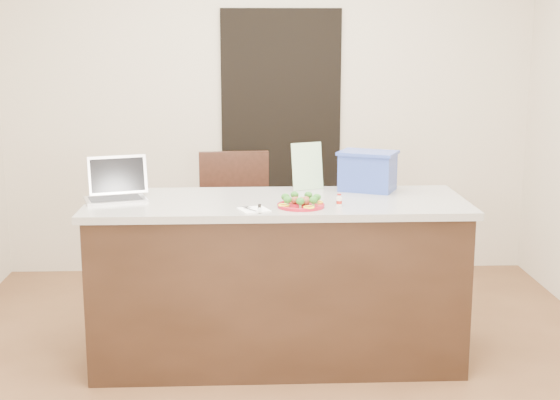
{
  "coord_description": "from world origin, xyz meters",
  "views": [
    {
      "loc": [
        -0.17,
        -3.9,
        1.79
      ],
      "look_at": [
        0.01,
        0.2,
        0.93
      ],
      "focal_mm": 50.0,
      "sensor_mm": 36.0,
      "label": 1
    }
  ],
  "objects_px": {
    "island": "(277,280)",
    "blue_box": "(368,171)",
    "napkin": "(254,210)",
    "plate": "(301,205)",
    "laptop": "(117,188)",
    "yogurt_bottle": "(339,201)",
    "chair": "(234,222)"
  },
  "relations": [
    {
      "from": "island",
      "to": "blue_box",
      "type": "xyz_separation_m",
      "value": [
        0.53,
        0.24,
        0.57
      ]
    },
    {
      "from": "plate",
      "to": "blue_box",
      "type": "height_order",
      "value": "blue_box"
    },
    {
      "from": "island",
      "to": "chair",
      "type": "bearing_deg",
      "value": 106.16
    },
    {
      "from": "island",
      "to": "plate",
      "type": "relative_size",
      "value": 8.31
    },
    {
      "from": "napkin",
      "to": "laptop",
      "type": "height_order",
      "value": "laptop"
    },
    {
      "from": "laptop",
      "to": "blue_box",
      "type": "bearing_deg",
      "value": -10.18
    },
    {
      "from": "plate",
      "to": "yogurt_bottle",
      "type": "relative_size",
      "value": 3.81
    },
    {
      "from": "laptop",
      "to": "blue_box",
      "type": "relative_size",
      "value": 0.97
    },
    {
      "from": "island",
      "to": "napkin",
      "type": "height_order",
      "value": "napkin"
    },
    {
      "from": "chair",
      "to": "plate",
      "type": "bearing_deg",
      "value": -74.09
    },
    {
      "from": "napkin",
      "to": "laptop",
      "type": "relative_size",
      "value": 0.38
    },
    {
      "from": "napkin",
      "to": "chair",
      "type": "height_order",
      "value": "chair"
    },
    {
      "from": "yogurt_bottle",
      "to": "blue_box",
      "type": "bearing_deg",
      "value": 62.77
    },
    {
      "from": "blue_box",
      "to": "napkin",
      "type": "bearing_deg",
      "value": -118.61
    },
    {
      "from": "yogurt_bottle",
      "to": "chair",
      "type": "xyz_separation_m",
      "value": [
        -0.57,
        1.03,
        -0.35
      ]
    },
    {
      "from": "laptop",
      "to": "chair",
      "type": "distance_m",
      "value": 1.08
    },
    {
      "from": "island",
      "to": "laptop",
      "type": "distance_m",
      "value": 1.02
    },
    {
      "from": "plate",
      "to": "blue_box",
      "type": "xyz_separation_m",
      "value": [
        0.42,
        0.43,
        0.11
      ]
    },
    {
      "from": "plate",
      "to": "chair",
      "type": "distance_m",
      "value": 1.16
    },
    {
      "from": "chair",
      "to": "laptop",
      "type": "bearing_deg",
      "value": -131.96
    },
    {
      "from": "island",
      "to": "yogurt_bottle",
      "type": "bearing_deg",
      "value": -28.22
    },
    {
      "from": "island",
      "to": "chair",
      "type": "distance_m",
      "value": 0.91
    },
    {
      "from": "napkin",
      "to": "blue_box",
      "type": "height_order",
      "value": "blue_box"
    },
    {
      "from": "yogurt_bottle",
      "to": "blue_box",
      "type": "height_order",
      "value": "blue_box"
    },
    {
      "from": "laptop",
      "to": "yogurt_bottle",
      "type": "bearing_deg",
      "value": -28.61
    },
    {
      "from": "plate",
      "to": "napkin",
      "type": "distance_m",
      "value": 0.26
    },
    {
      "from": "blue_box",
      "to": "yogurt_bottle",
      "type": "bearing_deg",
      "value": -92.9
    },
    {
      "from": "blue_box",
      "to": "chair",
      "type": "bearing_deg",
      "value": 166.04
    },
    {
      "from": "yogurt_bottle",
      "to": "blue_box",
      "type": "distance_m",
      "value": 0.48
    },
    {
      "from": "napkin",
      "to": "island",
      "type": "bearing_deg",
      "value": 62.99
    },
    {
      "from": "island",
      "to": "blue_box",
      "type": "relative_size",
      "value": 5.35
    },
    {
      "from": "napkin",
      "to": "yogurt_bottle",
      "type": "xyz_separation_m",
      "value": [
        0.45,
        0.09,
        0.02
      ]
    }
  ]
}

